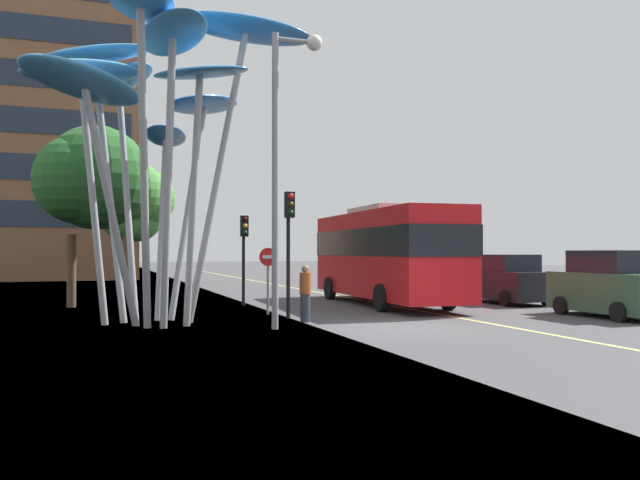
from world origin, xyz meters
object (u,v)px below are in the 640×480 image
red_bus (385,251)px  leaf_sculpture (148,83)px  car_parked_near (611,286)px  traffic_light_kerb_near (289,227)px  car_parked_mid (505,280)px  street_lamp (286,141)px  pedestrian (305,293)px  no_entry_sign (268,270)px  traffic_light_kerb_far (244,240)px

red_bus → leaf_sculpture: bearing=-156.8°
car_parked_near → traffic_light_kerb_near: bearing=163.3°
car_parked_mid → street_lamp: 12.75m
red_bus → pedestrian: red_bus is taller
street_lamp → no_entry_sign: 5.33m
traffic_light_kerb_far → car_parked_near: bearing=-38.6°
traffic_light_kerb_near → street_lamp: 3.42m
car_parked_mid → pedestrian: size_ratio=2.52×
red_bus → street_lamp: size_ratio=1.32×
leaf_sculpture → traffic_light_kerb_near: size_ratio=2.34×
red_bus → traffic_light_kerb_far: size_ratio=3.07×
traffic_light_kerb_far → car_parked_mid: 10.59m
street_lamp → pedestrian: size_ratio=4.80×
car_parked_near → street_lamp: 11.36m
no_entry_sign → leaf_sculpture: bearing=-159.3°
no_entry_sign → car_parked_mid: bearing=8.2°
leaf_sculpture → car_parked_near: leaf_sculpture is taller
traffic_light_kerb_near → no_entry_sign: (-0.29, 1.45, -1.36)m
leaf_sculpture → car_parked_mid: (14.23, 2.99, -6.01)m
car_parked_mid → no_entry_sign: size_ratio=1.92×
car_parked_mid → leaf_sculpture: bearing=-168.1°
car_parked_near → car_parked_mid: car_parked_near is taller
red_bus → car_parked_near: (4.67, -6.87, -1.10)m
street_lamp → no_entry_sign: bearing=82.1°
red_bus → pedestrian: bearing=-134.4°
leaf_sculpture → traffic_light_kerb_near: (4.28, 0.06, -4.10)m
traffic_light_kerb_far → red_bus: bearing=-12.1°
car_parked_near → no_entry_sign: size_ratio=1.82×
car_parked_near → pedestrian: (-9.58, 1.86, -0.15)m
leaf_sculpture → red_bus: bearing=23.2°
red_bus → street_lamp: (-5.92, -6.41, 2.97)m
red_bus → leaf_sculpture: (-9.37, -4.01, 4.84)m
red_bus → car_parked_near: red_bus is taller
traffic_light_kerb_far → pedestrian: 6.40m
street_lamp → no_entry_sign: size_ratio=3.66×
traffic_light_kerb_near → traffic_light_kerb_far: traffic_light_kerb_near is taller
car_parked_mid → no_entry_sign: no_entry_sign is taller
car_parked_near → pedestrian: 9.76m
traffic_light_kerb_near → car_parked_mid: bearing=16.4°
pedestrian → no_entry_sign: bearing=100.8°
leaf_sculpture → no_entry_sign: bearing=20.7°
car_parked_mid → street_lamp: bearing=-153.5°
traffic_light_kerb_far → street_lamp: bearing=-94.1°
traffic_light_kerb_far → pedestrian: size_ratio=2.06×
traffic_light_kerb_near → car_parked_near: 10.35m
leaf_sculpture → street_lamp: (3.44, -2.40, -1.87)m
car_parked_mid → red_bus: bearing=168.1°
traffic_light_kerb_far → pedestrian: bearing=-85.6°
traffic_light_kerb_far → car_parked_mid: bearing=-12.0°
leaf_sculpture → street_lamp: 4.60m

